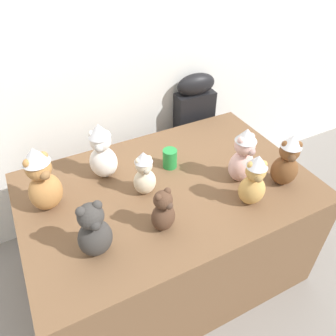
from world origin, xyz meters
The scene contains 14 objects.
ground_plane centered at (0.00, 0.00, 0.00)m, with size 10.00×10.00×0.00m, color gray.
wall_back centered at (0.00, 0.99, 1.30)m, with size 7.00×0.08×2.60m, color white.
display_table centered at (0.00, 0.25, 0.36)m, with size 1.51×0.99×0.72m, color brown.
instrument_case centered at (0.53, 0.87, 0.50)m, with size 0.29×0.13×1.00m.
teddy_bear_snow centered at (-0.26, 0.48, 0.88)m, with size 0.19×0.18×0.32m.
teddy_bear_charcoal centered at (-0.45, 0.02, 0.85)m, with size 0.15×0.13×0.28m.
teddy_bear_honey centered at (0.31, -0.04, 0.86)m, with size 0.16×0.15×0.29m.
teddy_bear_caramel centered at (-0.58, 0.38, 0.89)m, with size 0.19×0.18×0.35m.
teddy_bear_chestnut centered at (0.54, 0.00, 0.87)m, with size 0.18×0.17×0.30m.
teddy_bear_cocoa centered at (-0.15, 0.01, 0.82)m, with size 0.14×0.13×0.22m.
teddy_bear_cream centered at (-0.13, 0.26, 0.84)m, with size 0.12×0.11×0.25m.
teddy_bear_blush centered at (0.37, 0.13, 0.87)m, with size 0.16×0.14×0.32m.
party_cup_green centered at (0.08, 0.39, 0.77)m, with size 0.08×0.08×0.11m, color #238C3D.
name_card_front_left centered at (0.37, 0.01, 0.74)m, with size 0.07×0.01×0.05m, color white.
Camera 1 is at (-0.58, -0.88, 1.87)m, focal length 34.80 mm.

